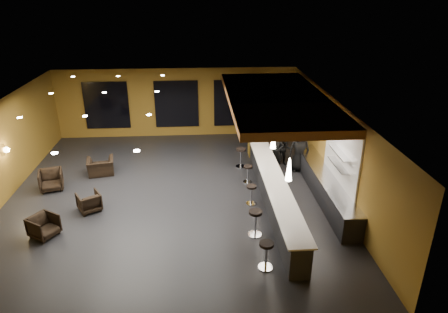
{
  "coord_description": "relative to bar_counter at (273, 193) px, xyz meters",
  "views": [
    {
      "loc": [
        1.04,
        -13.31,
        7.28
      ],
      "look_at": [
        2.0,
        0.5,
        1.3
      ],
      "focal_mm": 32.0,
      "sensor_mm": 36.0,
      "label": 1
    }
  ],
  "objects": [
    {
      "name": "wall_back",
      "position": [
        -3.65,
        7.55,
        1.25
      ],
      "size": [
        12.0,
        0.1,
        3.5
      ],
      "primitive_type": "cube",
      "color": "brown",
      "rests_on": "floor"
    },
    {
      "name": "bar_stool_2",
      "position": [
        -0.77,
        0.13,
        -0.03
      ],
      "size": [
        0.37,
        0.37,
        0.74
      ],
      "rotation": [
        0.0,
        0.0,
        0.28
      ],
      "color": "silver",
      "rests_on": "floor"
    },
    {
      "name": "staff_c",
      "position": [
        1.6,
        2.82,
        0.42
      ],
      "size": [
        0.92,
        0.62,
        1.85
      ],
      "primitive_type": "imported",
      "rotation": [
        0.0,
        0.0,
        -0.03
      ],
      "color": "black",
      "rests_on": "floor"
    },
    {
      "name": "staff_a",
      "position": [
        0.61,
        2.86,
        0.37
      ],
      "size": [
        0.71,
        0.55,
        1.74
      ],
      "primitive_type": "imported",
      "rotation": [
        0.0,
        0.0,
        -0.23
      ],
      "color": "black",
      "rests_on": "floor"
    },
    {
      "name": "bar_top",
      "position": [
        0.0,
        0.0,
        0.52
      ],
      "size": [
        0.78,
        8.1,
        0.05
      ],
      "primitive_type": "cube",
      "color": "silver",
      "rests_on": "bar_counter"
    },
    {
      "name": "wall_front",
      "position": [
        -3.65,
        -5.55,
        1.25
      ],
      "size": [
        12.0,
        0.1,
        3.5
      ],
      "primitive_type": "cube",
      "color": "brown",
      "rests_on": "floor"
    },
    {
      "name": "column",
      "position": [
        0.0,
        4.6,
        1.25
      ],
      "size": [
        0.6,
        0.6,
        3.5
      ],
      "primitive_type": "cube",
      "color": "olive",
      "rests_on": "floor"
    },
    {
      "name": "prep_counter",
      "position": [
        2.0,
        0.5,
        -0.07
      ],
      "size": [
        0.7,
        6.0,
        0.86
      ],
      "primitive_type": "cube",
      "color": "black",
      "rests_on": "floor"
    },
    {
      "name": "pendant_0",
      "position": [
        0.0,
        -2.0,
        1.85
      ],
      "size": [
        0.2,
        0.2,
        0.7
      ],
      "primitive_type": "cone",
      "color": "white",
      "rests_on": "wood_soffit"
    },
    {
      "name": "bar_stool_4",
      "position": [
        -0.79,
        3.32,
        0.05
      ],
      "size": [
        0.44,
        0.44,
        0.86
      ],
      "rotation": [
        0.0,
        0.0,
        0.36
      ],
      "color": "silver",
      "rests_on": "floor"
    },
    {
      "name": "wood_soffit",
      "position": [
        0.35,
        2.0,
        2.86
      ],
      "size": [
        3.6,
        8.0,
        0.28
      ],
      "primitive_type": "cube",
      "color": "brown",
      "rests_on": "ceiling"
    },
    {
      "name": "armchair_c",
      "position": [
        -8.28,
        1.79,
        -0.11
      ],
      "size": [
        1.04,
        1.06,
        0.78
      ],
      "primitive_type": "imported",
      "rotation": [
        0.0,
        0.0,
        0.28
      ],
      "color": "black",
      "rests_on": "floor"
    },
    {
      "name": "window_center",
      "position": [
        -3.65,
        7.44,
        1.2
      ],
      "size": [
        2.2,
        0.06,
        2.4
      ],
      "primitive_type": "cube",
      "color": "black",
      "rests_on": "wall_back"
    },
    {
      "name": "bar_stool_3",
      "position": [
        -0.67,
        1.85,
        -0.04
      ],
      "size": [
        0.36,
        0.36,
        0.72
      ],
      "rotation": [
        0.0,
        0.0,
        0.16
      ],
      "color": "silver",
      "rests_on": "floor"
    },
    {
      "name": "window_right",
      "position": [
        -0.65,
        7.44,
        1.2
      ],
      "size": [
        2.2,
        0.06,
        2.4
      ],
      "primitive_type": "cube",
      "color": "black",
      "rests_on": "wall_back"
    },
    {
      "name": "armchair_d",
      "position": [
        -6.67,
        3.0,
        -0.15
      ],
      "size": [
        1.22,
        1.12,
        0.69
      ],
      "primitive_type": "imported",
      "rotation": [
        0.0,
        0.0,
        3.34
      ],
      "color": "black",
      "rests_on": "floor"
    },
    {
      "name": "pendant_1",
      "position": [
        0.0,
        0.5,
        1.85
      ],
      "size": [
        0.2,
        0.2,
        0.7
      ],
      "primitive_type": "cone",
      "color": "white",
      "rests_on": "wood_soffit"
    },
    {
      "name": "tile_backsplash",
      "position": [
        2.31,
        0.0,
        1.5
      ],
      "size": [
        0.06,
        3.2,
        2.4
      ],
      "primitive_type": "cube",
      "color": "white",
      "rests_on": "wall_right"
    },
    {
      "name": "prep_top",
      "position": [
        2.0,
        0.5,
        0.39
      ],
      "size": [
        0.72,
        6.0,
        0.03
      ],
      "primitive_type": "cube",
      "color": "silver",
      "rests_on": "prep_counter"
    },
    {
      "name": "wall_sconce",
      "position": [
        -9.53,
        1.5,
        1.3
      ],
      "size": [
        0.22,
        0.22,
        0.22
      ],
      "primitive_type": "sphere",
      "color": "#FFE5B2",
      "rests_on": "wall_left"
    },
    {
      "name": "window_left",
      "position": [
        -7.15,
        7.44,
        1.2
      ],
      "size": [
        2.2,
        0.06,
        2.4
      ],
      "primitive_type": "cube",
      "color": "black",
      "rests_on": "wall_back"
    },
    {
      "name": "wall_shelf_upper",
      "position": [
        2.17,
        -0.2,
        1.55
      ],
      "size": [
        0.3,
        1.5,
        0.03
      ],
      "primitive_type": "cube",
      "color": "silver",
      "rests_on": "wall_right"
    },
    {
      "name": "armchair_b",
      "position": [
        -6.46,
        0.09,
        -0.16
      ],
      "size": [
        0.99,
        1.0,
        0.67
      ],
      "primitive_type": "imported",
      "rotation": [
        0.0,
        0.0,
        3.68
      ],
      "color": "black",
      "rests_on": "floor"
    },
    {
      "name": "pendant_2",
      "position": [
        0.0,
        3.0,
        1.85
      ],
      "size": [
        0.2,
        0.2,
        0.7
      ],
      "primitive_type": "cone",
      "color": "white",
      "rests_on": "wood_soffit"
    },
    {
      "name": "ceiling",
      "position": [
        -3.65,
        1.0,
        3.05
      ],
      "size": [
        12.0,
        13.0,
        0.1
      ],
      "primitive_type": "cube",
      "color": "black"
    },
    {
      "name": "staff_b",
      "position": [
        1.02,
        3.43,
        0.25
      ],
      "size": [
        0.89,
        0.81,
        1.49
      ],
      "primitive_type": "imported",
      "rotation": [
        0.0,
        0.0,
        -0.42
      ],
      "color": "black",
      "rests_on": "floor"
    },
    {
      "name": "floor",
      "position": [
        -3.65,
        1.0,
        -0.55
      ],
      "size": [
        12.0,
        13.0,
        0.1
      ],
      "primitive_type": "cube",
      "color": "black",
      "rests_on": "ground"
    },
    {
      "name": "bar_stool_1",
      "position": [
        -0.9,
        -1.8,
        0.06
      ],
      "size": [
        0.44,
        0.44,
        0.87
      ],
      "rotation": [
        0.0,
        0.0,
        0.42
      ],
      "color": "silver",
      "rests_on": "floor"
    },
    {
      "name": "wall_shelf_lower",
      "position": [
        2.17,
        -0.2,
        1.1
      ],
      "size": [
        0.3,
        1.5,
        0.03
      ],
      "primitive_type": "cube",
      "color": "silver",
      "rests_on": "wall_right"
    },
    {
      "name": "wall_right",
      "position": [
        2.4,
        1.0,
        1.25
      ],
      "size": [
        0.1,
        13.0,
        3.5
      ],
      "primitive_type": "cube",
      "color": "brown",
      "rests_on": "floor"
    },
    {
      "name": "armchair_a",
      "position": [
        -7.5,
        -1.39,
        -0.15
      ],
      "size": [
        1.05,
        1.05,
        0.7
      ],
      "primitive_type": "imported",
      "rotation": [
        0.0,
        0.0,
        1.0
      ],
      "color": "black",
      "rests_on": "floor"
    },
    {
      "name": "bar_counter",
      "position": [
        0.0,
        0.0,
        0.0
      ],
      "size": [
        0.6,
        8.0,
        1.0
      ],
      "primitive_type": "cube",
      "color": "black",
      "rests_on": "floor"
    },
    {
      "name": "bar_stool_0",
      "position": [
        -0.83,
        -3.41,
        0.03
      ],
      "size": [
        0.42,
        0.42,
        0.83
      ],
      "rotation": [
        0.0,
        0.0,
        -0.15
      ],
      "color": "silver",
      "rests_on": "floor"
    }
  ]
}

